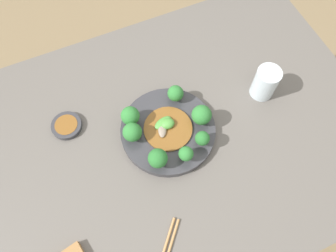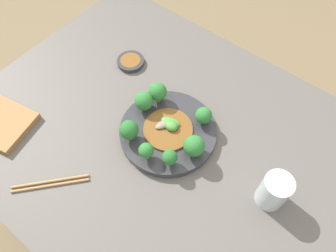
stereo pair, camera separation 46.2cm
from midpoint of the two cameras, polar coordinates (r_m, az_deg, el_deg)
ground_plane at (r=1.61m, az=6.96°, el=-20.64°), size 8.00×8.00×0.00m
table at (r=1.26m, az=8.74°, el=-17.36°), size 1.19×0.88×0.73m
plate at (r=0.91m, az=11.26°, el=-9.98°), size 0.28×0.28×0.02m
broccoli_southeast at (r=0.91m, az=9.27°, el=-2.73°), size 0.05×0.05×0.07m
broccoli_northeast at (r=0.84m, az=4.93°, el=-10.41°), size 0.05×0.05×0.07m
broccoli_north at (r=0.83m, az=8.48°, el=-14.26°), size 0.04×0.04×0.06m
broccoli_east at (r=0.89m, az=6.93°, el=-4.54°), size 0.05×0.05×0.06m
broccoli_west at (r=0.86m, az=16.86°, el=-12.97°), size 0.06×0.06×0.06m
broccoli_northwest at (r=0.84m, az=12.85°, el=-15.35°), size 0.04×0.04×0.06m
broccoli_southwest at (r=0.91m, az=17.70°, el=-7.10°), size 0.05×0.05×0.06m
stirfry_center at (r=0.90m, az=11.50°, el=-9.29°), size 0.14×0.14×0.02m
drinking_glass at (r=0.91m, az=30.16°, el=-19.15°), size 0.07×0.07×0.10m
chopsticks at (r=0.87m, az=-9.36°, el=-19.63°), size 0.15×0.16×0.01m
sauce_dish at (r=1.03m, az=2.91°, el=3.97°), size 0.09×0.09×0.02m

